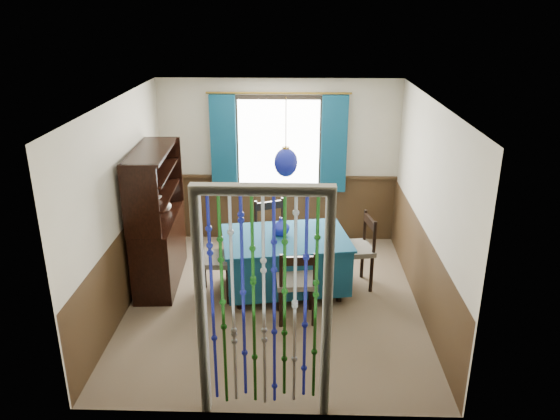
{
  "coord_description": "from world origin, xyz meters",
  "views": [
    {
      "loc": [
        0.26,
        -5.99,
        3.51
      ],
      "look_at": [
        0.07,
        0.3,
        1.11
      ],
      "focal_mm": 35.0,
      "sensor_mm": 36.0,
      "label": 1
    }
  ],
  "objects_px": {
    "chair_right": "(356,249)",
    "vase_table": "(281,227)",
    "chair_near": "(297,282)",
    "chair_far": "(273,234)",
    "bowl_shelf": "(154,198)",
    "dining_table": "(285,259)",
    "pendant_lamp": "(286,162)",
    "sideboard": "(158,238)",
    "vase_sideboard": "(165,204)",
    "chair_left": "(213,260)"
  },
  "relations": [
    {
      "from": "dining_table",
      "to": "chair_near",
      "type": "distance_m",
      "value": 0.72
    },
    {
      "from": "vase_sideboard",
      "to": "chair_near",
      "type": "bearing_deg",
      "value": -34.07
    },
    {
      "from": "bowl_shelf",
      "to": "vase_sideboard",
      "type": "height_order",
      "value": "bowl_shelf"
    },
    {
      "from": "chair_near",
      "to": "pendant_lamp",
      "type": "relative_size",
      "value": 0.97
    },
    {
      "from": "pendant_lamp",
      "to": "chair_far",
      "type": "bearing_deg",
      "value": 105.47
    },
    {
      "from": "vase_sideboard",
      "to": "vase_table",
      "type": "bearing_deg",
      "value": -15.05
    },
    {
      "from": "chair_right",
      "to": "vase_table",
      "type": "xyz_separation_m",
      "value": [
        -0.97,
        -0.09,
        0.34
      ]
    },
    {
      "from": "chair_right",
      "to": "vase_table",
      "type": "height_order",
      "value": "chair_right"
    },
    {
      "from": "chair_right",
      "to": "bowl_shelf",
      "type": "bearing_deg",
      "value": 84.07
    },
    {
      "from": "sideboard",
      "to": "vase_table",
      "type": "height_order",
      "value": "sideboard"
    },
    {
      "from": "chair_near",
      "to": "chair_right",
      "type": "height_order",
      "value": "chair_right"
    },
    {
      "from": "chair_far",
      "to": "sideboard",
      "type": "bearing_deg",
      "value": -5.98
    },
    {
      "from": "vase_table",
      "to": "vase_sideboard",
      "type": "relative_size",
      "value": 1.17
    },
    {
      "from": "chair_far",
      "to": "bowl_shelf",
      "type": "bearing_deg",
      "value": 3.49
    },
    {
      "from": "pendant_lamp",
      "to": "bowl_shelf",
      "type": "height_order",
      "value": "pendant_lamp"
    },
    {
      "from": "chair_near",
      "to": "vase_table",
      "type": "bearing_deg",
      "value": 99.85
    },
    {
      "from": "chair_left",
      "to": "bowl_shelf",
      "type": "height_order",
      "value": "bowl_shelf"
    },
    {
      "from": "vase_table",
      "to": "bowl_shelf",
      "type": "distance_m",
      "value": 1.61
    },
    {
      "from": "chair_near",
      "to": "chair_left",
      "type": "relative_size",
      "value": 0.97
    },
    {
      "from": "chair_far",
      "to": "vase_table",
      "type": "xyz_separation_m",
      "value": [
        0.12,
        -0.58,
        0.35
      ]
    },
    {
      "from": "chair_left",
      "to": "vase_sideboard",
      "type": "bearing_deg",
      "value": -131.27
    },
    {
      "from": "vase_table",
      "to": "bowl_shelf",
      "type": "bearing_deg",
      "value": -175.85
    },
    {
      "from": "dining_table",
      "to": "vase_sideboard",
      "type": "bearing_deg",
      "value": 153.37
    },
    {
      "from": "dining_table",
      "to": "chair_right",
      "type": "height_order",
      "value": "chair_right"
    },
    {
      "from": "bowl_shelf",
      "to": "vase_sideboard",
      "type": "bearing_deg",
      "value": 90.0
    },
    {
      "from": "chair_left",
      "to": "chair_right",
      "type": "xyz_separation_m",
      "value": [
        1.82,
        0.33,
        0.01
      ]
    },
    {
      "from": "chair_near",
      "to": "chair_right",
      "type": "xyz_separation_m",
      "value": [
        0.77,
        0.86,
        0.03
      ]
    },
    {
      "from": "dining_table",
      "to": "chair_far",
      "type": "relative_size",
      "value": 1.8
    },
    {
      "from": "chair_near",
      "to": "chair_right",
      "type": "bearing_deg",
      "value": 43.3
    },
    {
      "from": "chair_left",
      "to": "chair_near",
      "type": "bearing_deg",
      "value": 64.8
    },
    {
      "from": "dining_table",
      "to": "sideboard",
      "type": "height_order",
      "value": "sideboard"
    },
    {
      "from": "sideboard",
      "to": "vase_sideboard",
      "type": "relative_size",
      "value": 10.0
    },
    {
      "from": "chair_right",
      "to": "sideboard",
      "type": "distance_m",
      "value": 2.59
    },
    {
      "from": "chair_near",
      "to": "vase_sideboard",
      "type": "distance_m",
      "value": 2.19
    },
    {
      "from": "chair_left",
      "to": "sideboard",
      "type": "height_order",
      "value": "sideboard"
    },
    {
      "from": "chair_right",
      "to": "vase_sideboard",
      "type": "distance_m",
      "value": 2.6
    },
    {
      "from": "chair_near",
      "to": "chair_right",
      "type": "distance_m",
      "value": 1.16
    },
    {
      "from": "dining_table",
      "to": "sideboard",
      "type": "bearing_deg",
      "value": 162.92
    },
    {
      "from": "sideboard",
      "to": "bowl_shelf",
      "type": "relative_size",
      "value": 9.1
    },
    {
      "from": "vase_table",
      "to": "bowl_shelf",
      "type": "relative_size",
      "value": 1.07
    },
    {
      "from": "pendant_lamp",
      "to": "bowl_shelf",
      "type": "bearing_deg",
      "value": -178.44
    },
    {
      "from": "chair_left",
      "to": "pendant_lamp",
      "type": "distance_m",
      "value": 1.53
    },
    {
      "from": "chair_near",
      "to": "sideboard",
      "type": "bearing_deg",
      "value": 148.35
    },
    {
      "from": "chair_near",
      "to": "vase_table",
      "type": "xyz_separation_m",
      "value": [
        -0.2,
        0.77,
        0.37
      ]
    },
    {
      "from": "chair_near",
      "to": "chair_far",
      "type": "distance_m",
      "value": 1.4
    },
    {
      "from": "chair_right",
      "to": "pendant_lamp",
      "type": "xyz_separation_m",
      "value": [
        -0.91,
        -0.16,
        1.21
      ]
    },
    {
      "from": "chair_near",
      "to": "chair_left",
      "type": "bearing_deg",
      "value": 148.22
    },
    {
      "from": "chair_far",
      "to": "pendant_lamp",
      "type": "xyz_separation_m",
      "value": [
        0.18,
        -0.65,
        1.22
      ]
    },
    {
      "from": "vase_table",
      "to": "bowl_shelf",
      "type": "xyz_separation_m",
      "value": [
        -1.56,
        -0.11,
        0.4
      ]
    },
    {
      "from": "chair_far",
      "to": "chair_left",
      "type": "relative_size",
      "value": 1.01
    }
  ]
}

